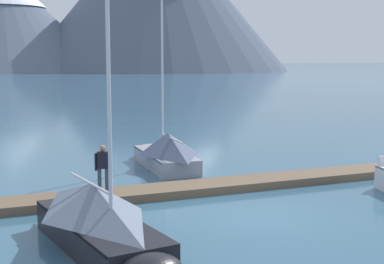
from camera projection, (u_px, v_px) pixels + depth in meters
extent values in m
plane|color=#335B75|center=(259.00, 218.00, 18.06)|extent=(700.00, 700.00, 0.00)
cone|color=slate|center=(2.00, 19.00, 191.39)|extent=(71.12, 71.12, 35.15)
cube|color=brown|center=(210.00, 186.00, 21.75)|extent=(29.97, 2.75, 0.30)
cylinder|color=#38383D|center=(218.00, 191.00, 21.13)|extent=(28.72, 1.31, 0.24)
cylinder|color=#38383D|center=(203.00, 184.00, 22.37)|extent=(28.72, 1.31, 0.24)
cube|color=black|center=(100.00, 235.00, 15.01)|extent=(2.69, 5.79, 0.83)
cube|color=black|center=(99.00, 221.00, 14.96)|extent=(2.71, 5.69, 0.06)
cylinder|color=silver|center=(108.00, 75.00, 13.75)|extent=(0.10, 0.10, 7.62)
cylinder|color=silver|center=(90.00, 183.00, 15.41)|extent=(0.59, 2.95, 0.08)
pyramid|color=slate|center=(93.00, 200.00, 15.26)|extent=(2.74, 4.73, 0.89)
cube|color=#93939E|center=(166.00, 160.00, 26.14)|extent=(1.88, 5.05, 0.71)
ellipsoid|color=#93939E|center=(150.00, 151.00, 28.74)|extent=(1.54, 1.57, 0.67)
cube|color=#424247|center=(166.00, 153.00, 26.10)|extent=(1.92, 4.95, 0.06)
cylinder|color=silver|center=(162.00, 63.00, 25.97)|extent=(0.10, 0.10, 8.17)
cylinder|color=silver|center=(172.00, 139.00, 25.01)|extent=(0.15, 2.98, 0.08)
pyramid|color=#4C5670|center=(168.00, 143.00, 25.68)|extent=(2.11, 4.05, 0.96)
cylinder|color=#384256|center=(100.00, 180.00, 20.14)|extent=(0.14, 0.14, 0.86)
cylinder|color=#384256|center=(107.00, 180.00, 20.14)|extent=(0.14, 0.14, 0.86)
cube|color=black|center=(103.00, 160.00, 20.04)|extent=(0.43, 0.34, 0.60)
sphere|color=#A37556|center=(103.00, 148.00, 19.98)|extent=(0.22, 0.22, 0.22)
cylinder|color=black|center=(96.00, 162.00, 20.05)|extent=(0.09, 0.09, 0.62)
cylinder|color=black|center=(110.00, 162.00, 20.05)|extent=(0.09, 0.09, 0.62)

